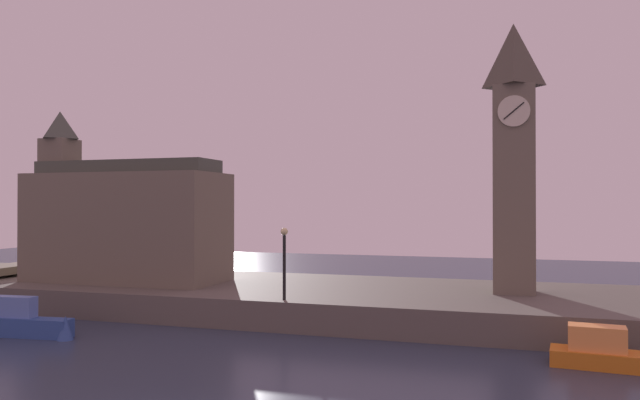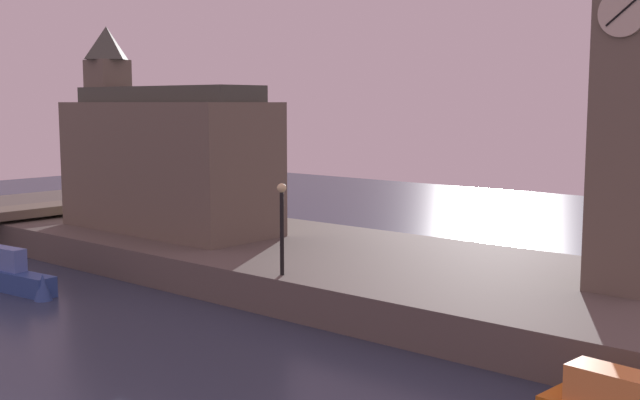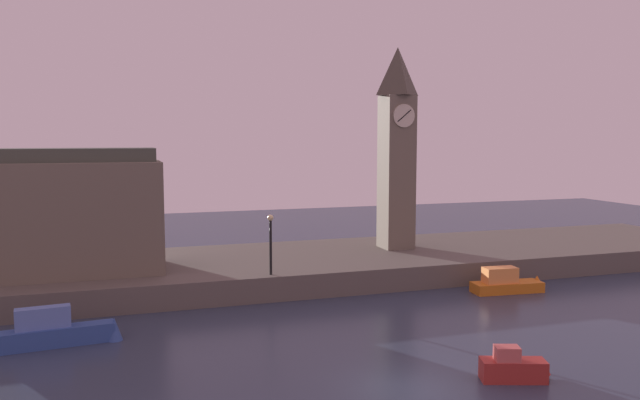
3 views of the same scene
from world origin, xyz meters
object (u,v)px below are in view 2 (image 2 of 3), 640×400
at_px(parliament_hall, 163,158).
at_px(streetlamp, 282,217).
at_px(clock_tower, 631,77).
at_px(boat_tour_blue, 14,277).

bearing_deg(parliament_hall, streetlamp, -18.48).
bearing_deg(clock_tower, parliament_hall, -175.42).
distance_m(parliament_hall, boat_tour_blue, 10.32).
relative_size(parliament_hall, streetlamp, 3.42).
bearing_deg(clock_tower, boat_tour_blue, -153.39).
height_order(parliament_hall, streetlamp, parliament_hall).
relative_size(clock_tower, boat_tour_blue, 2.65).
distance_m(streetlamp, boat_tour_blue, 12.59).
bearing_deg(streetlamp, boat_tour_blue, -155.72).
bearing_deg(parliament_hall, clock_tower, 4.58).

